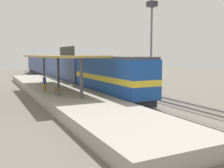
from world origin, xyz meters
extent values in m
plane|color=#666056|center=(2.00, 0.00, 0.00)|extent=(120.00, 120.00, 0.00)
cube|color=#565249|center=(0.00, 0.00, 0.02)|extent=(3.20, 110.00, 0.04)
cube|color=gray|center=(-0.72, 0.00, 0.08)|extent=(0.10, 110.00, 0.16)
cube|color=gray|center=(0.72, 0.00, 0.08)|extent=(0.10, 110.00, 0.16)
cube|color=#565249|center=(4.60, 0.00, 0.02)|extent=(3.20, 110.00, 0.04)
cube|color=gray|center=(3.88, 0.00, 0.08)|extent=(0.10, 110.00, 0.16)
cube|color=gray|center=(5.32, 0.00, 0.08)|extent=(0.10, 110.00, 0.16)
cube|color=#9E998E|center=(-4.60, 0.00, 0.45)|extent=(6.00, 44.00, 0.90)
cylinder|color=#47474C|center=(-4.60, -8.00, 2.70)|extent=(0.28, 0.28, 3.60)
cylinder|color=#47474C|center=(-4.60, 0.00, 2.70)|extent=(0.28, 0.28, 3.60)
cylinder|color=#47474C|center=(-4.60, 8.00, 2.70)|extent=(0.28, 0.28, 3.60)
cube|color=#A38E3D|center=(-4.60, 0.00, 4.60)|extent=(5.20, 18.00, 0.20)
cube|color=black|center=(-4.60, -3.60, 5.15)|extent=(0.12, 4.80, 0.90)
cylinder|color=#333338|center=(-6.00, -5.53, 1.11)|extent=(0.07, 0.07, 0.42)
cylinder|color=#333338|center=(-6.00, -4.23, 1.11)|extent=(0.07, 0.07, 0.42)
cube|color=brown|center=(-6.00, -4.88, 1.36)|extent=(0.44, 1.70, 0.08)
cube|color=#28282D|center=(0.00, -4.38, 0.51)|extent=(2.60, 13.60, 0.70)
cube|color=#19479E|center=(0.00, -4.38, 2.61)|extent=(2.90, 14.40, 3.50)
cube|color=#47474C|center=(0.00, -4.38, 4.48)|extent=(2.78, 14.11, 0.24)
cube|color=yellow|center=(0.00, -4.38, 2.35)|extent=(2.93, 14.43, 0.56)
cube|color=#28282D|center=(0.00, 13.62, 0.51)|extent=(2.60, 19.20, 0.70)
cube|color=#384C84|center=(0.00, 13.62, 2.51)|extent=(2.90, 20.00, 3.30)
cube|color=slate|center=(0.00, 13.62, 4.28)|extent=(2.78, 19.60, 0.24)
cube|color=#28282D|center=(0.00, 34.42, 0.51)|extent=(2.60, 19.20, 0.70)
cube|color=#384C84|center=(0.00, 34.42, 2.51)|extent=(2.90, 20.00, 3.30)
cube|color=slate|center=(0.00, 34.42, 4.28)|extent=(2.78, 19.60, 0.24)
cube|color=#28282D|center=(4.60, 3.32, 0.51)|extent=(2.50, 11.20, 0.70)
cube|color=brown|center=(4.60, 3.32, 2.16)|extent=(2.80, 12.00, 2.60)
cube|color=maroon|center=(4.60, 3.32, 3.58)|extent=(2.69, 11.76, 0.24)
cylinder|color=slate|center=(7.80, -0.68, 5.50)|extent=(0.28, 0.28, 11.00)
cube|color=#333338|center=(7.80, -0.68, 11.35)|extent=(1.10, 1.10, 0.70)
cylinder|color=olive|center=(-6.74, -2.21, 1.32)|extent=(0.16, 0.16, 0.84)
cylinder|color=olive|center=(-6.56, -2.21, 1.32)|extent=(0.16, 0.16, 0.84)
cylinder|color=navy|center=(-6.65, -2.21, 2.06)|extent=(0.34, 0.34, 0.64)
sphere|color=tan|center=(-6.65, -2.21, 2.50)|extent=(0.23, 0.23, 0.23)
camera|label=1|loc=(-12.20, -29.69, 4.76)|focal=41.74mm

